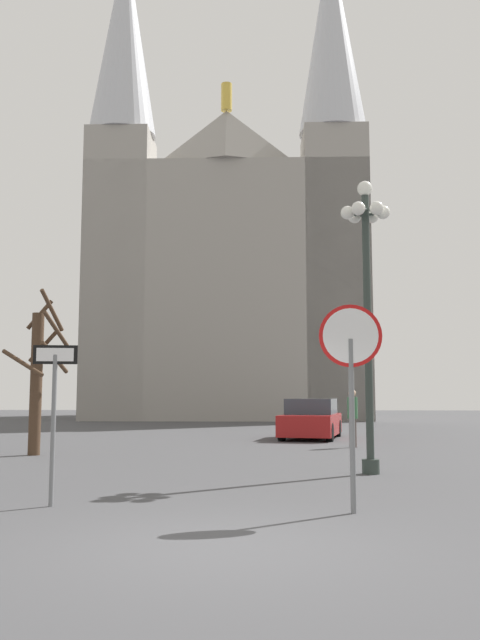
{
  "coord_description": "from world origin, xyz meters",
  "views": [
    {
      "loc": [
        0.62,
        -7.34,
        1.65
      ],
      "look_at": [
        -0.73,
        19.63,
        4.67
      ],
      "focal_mm": 37.14,
      "sensor_mm": 36.0,
      "label": 1
    }
  ],
  "objects_px": {
    "parked_car_near_red": "(311,420)",
    "bare_tree": "(38,374)",
    "one_way_arrow_sign": "(54,402)",
    "cathedral": "(229,271)",
    "stop_sign": "(351,363)",
    "pedestrian_walking": "(352,412)",
    "street_lamp": "(367,282)"
  },
  "relations": [
    {
      "from": "bare_tree",
      "to": "parked_car_near_red",
      "type": "distance_m",
      "value": 10.67
    },
    {
      "from": "parked_car_near_red",
      "to": "pedestrian_walking",
      "type": "bearing_deg",
      "value": -75.57
    },
    {
      "from": "cathedral",
      "to": "pedestrian_walking",
      "type": "height_order",
      "value": "cathedral"
    },
    {
      "from": "stop_sign",
      "to": "pedestrian_walking",
      "type": "distance_m",
      "value": 11.5
    },
    {
      "from": "stop_sign",
      "to": "bare_tree",
      "type": "bearing_deg",
      "value": 132.01
    },
    {
      "from": "stop_sign",
      "to": "street_lamp",
      "type": "xyz_separation_m",
      "value": [
        0.9,
        4.58,
        1.93
      ]
    },
    {
      "from": "parked_car_near_red",
      "to": "pedestrian_walking",
      "type": "distance_m",
      "value": 4.24
    },
    {
      "from": "cathedral",
      "to": "one_way_arrow_sign",
      "type": "bearing_deg",
      "value": -90.4
    },
    {
      "from": "stop_sign",
      "to": "parked_car_near_red",
      "type": "relative_size",
      "value": 0.66
    },
    {
      "from": "bare_tree",
      "to": "one_way_arrow_sign",
      "type": "bearing_deg",
      "value": -68.54
    },
    {
      "from": "parked_car_near_red",
      "to": "bare_tree",
      "type": "bearing_deg",
      "value": -137.77
    },
    {
      "from": "parked_car_near_red",
      "to": "one_way_arrow_sign",
      "type": "bearing_deg",
      "value": -107.19
    },
    {
      "from": "pedestrian_walking",
      "to": "one_way_arrow_sign",
      "type": "bearing_deg",
      "value": -117.46
    },
    {
      "from": "street_lamp",
      "to": "bare_tree",
      "type": "xyz_separation_m",
      "value": [
        -8.43,
        3.78,
        -1.84
      ]
    },
    {
      "from": "pedestrian_walking",
      "to": "bare_tree",
      "type": "bearing_deg",
      "value": -161.25
    },
    {
      "from": "cathedral",
      "to": "parked_car_near_red",
      "type": "distance_m",
      "value": 23.07
    },
    {
      "from": "stop_sign",
      "to": "one_way_arrow_sign",
      "type": "relative_size",
      "value": 1.23
    },
    {
      "from": "cathedral",
      "to": "pedestrian_walking",
      "type": "distance_m",
      "value": 26.83
    },
    {
      "from": "street_lamp",
      "to": "one_way_arrow_sign",
      "type": "bearing_deg",
      "value": -141.32
    },
    {
      "from": "bare_tree",
      "to": "pedestrian_walking",
      "type": "height_order",
      "value": "bare_tree"
    },
    {
      "from": "cathedral",
      "to": "stop_sign",
      "type": "bearing_deg",
      "value": -83.46
    },
    {
      "from": "stop_sign",
      "to": "bare_tree",
      "type": "height_order",
      "value": "bare_tree"
    },
    {
      "from": "stop_sign",
      "to": "one_way_arrow_sign",
      "type": "xyz_separation_m",
      "value": [
        -4.38,
        0.35,
        -0.55
      ]
    },
    {
      "from": "bare_tree",
      "to": "pedestrian_walking",
      "type": "distance_m",
      "value": 9.44
    },
    {
      "from": "stop_sign",
      "to": "parked_car_near_red",
      "type": "height_order",
      "value": "stop_sign"
    },
    {
      "from": "parked_car_near_red",
      "to": "pedestrian_walking",
      "type": "relative_size",
      "value": 2.47
    },
    {
      "from": "one_way_arrow_sign",
      "to": "pedestrian_walking",
      "type": "relative_size",
      "value": 1.33
    },
    {
      "from": "stop_sign",
      "to": "street_lamp",
      "type": "distance_m",
      "value": 5.05
    },
    {
      "from": "cathedral",
      "to": "bare_tree",
      "type": "relative_size",
      "value": 7.46
    },
    {
      "from": "one_way_arrow_sign",
      "to": "bare_tree",
      "type": "distance_m",
      "value": 8.63
    },
    {
      "from": "stop_sign",
      "to": "one_way_arrow_sign",
      "type": "height_order",
      "value": "stop_sign"
    },
    {
      "from": "cathedral",
      "to": "parked_car_near_red",
      "type": "xyz_separation_m",
      "value": [
        4.43,
        -20.56,
        -9.48
      ]
    }
  ]
}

